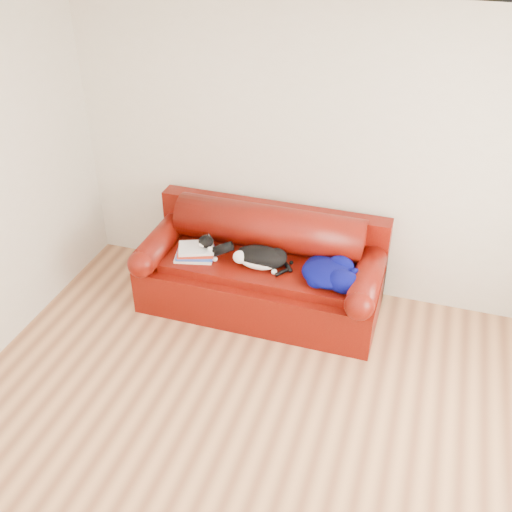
% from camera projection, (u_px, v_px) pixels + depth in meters
% --- Properties ---
extents(ground, '(4.50, 4.50, 0.00)m').
position_uv_depth(ground, '(249.00, 440.00, 4.20)').
color(ground, brown).
rests_on(ground, ground).
extents(room_shell, '(4.52, 4.02, 2.61)m').
position_uv_depth(room_shell, '(270.00, 241.00, 3.26)').
color(room_shell, beige).
rests_on(room_shell, ground).
extents(sofa_base, '(2.10, 0.90, 0.50)m').
position_uv_depth(sofa_base, '(261.00, 284.00, 5.35)').
color(sofa_base, '#420203').
rests_on(sofa_base, ground).
extents(sofa_back, '(2.10, 1.01, 0.88)m').
position_uv_depth(sofa_back, '(269.00, 241.00, 5.38)').
color(sofa_back, '#420203').
rests_on(sofa_back, ground).
extents(book_stack, '(0.38, 0.33, 0.10)m').
position_uv_depth(book_stack, '(195.00, 252.00, 5.22)').
color(book_stack, beige).
rests_on(book_stack, sofa_base).
extents(cat, '(0.65, 0.32, 0.23)m').
position_uv_depth(cat, '(260.00, 258.00, 5.07)').
color(cat, black).
rests_on(cat, sofa_base).
extents(blanket, '(0.57, 0.55, 0.17)m').
position_uv_depth(blanket, '(331.00, 272.00, 4.92)').
color(blanket, '#020641').
rests_on(blanket, sofa_base).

